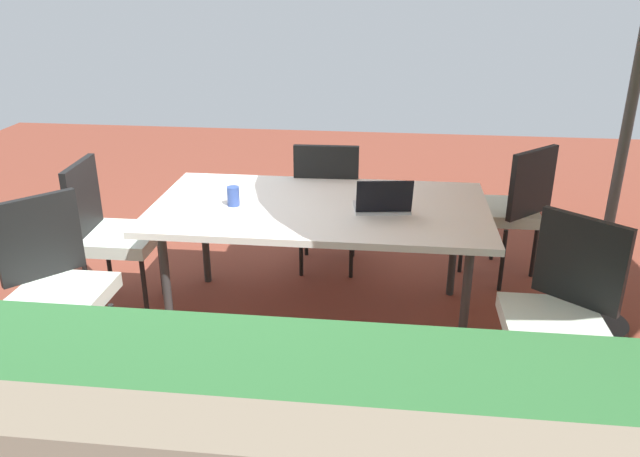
{
  "coord_description": "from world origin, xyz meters",
  "views": [
    {
      "loc": [
        -0.4,
        3.5,
        2.05
      ],
      "look_at": [
        0.0,
        0.0,
        0.6
      ],
      "focal_mm": 35.25,
      "sensor_mm": 36.0,
      "label": 1
    }
  ],
  "objects_px": {
    "chair_northwest": "(560,308)",
    "cup": "(233,196)",
    "chair_south": "(328,199)",
    "chair_northeast": "(55,281)",
    "dining_table": "(320,213)",
    "laptop": "(383,204)",
    "chair_east": "(110,229)",
    "chair_southwest": "(510,205)"
  },
  "relations": [
    {
      "from": "chair_southwest",
      "to": "chair_northwest",
      "type": "height_order",
      "value": "same"
    },
    {
      "from": "chair_northeast",
      "to": "chair_south",
      "type": "bearing_deg",
      "value": 0.26
    },
    {
      "from": "chair_south",
      "to": "chair_northwest",
      "type": "bearing_deg",
      "value": 130.03
    },
    {
      "from": "dining_table",
      "to": "chair_northwest",
      "type": "distance_m",
      "value": 1.46
    },
    {
      "from": "chair_southwest",
      "to": "dining_table",
      "type": "bearing_deg",
      "value": -14.3
    },
    {
      "from": "chair_south",
      "to": "laptop",
      "type": "bearing_deg",
      "value": 116.36
    },
    {
      "from": "chair_south",
      "to": "cup",
      "type": "bearing_deg",
      "value": 55.03
    },
    {
      "from": "chair_south",
      "to": "chair_northeast",
      "type": "xyz_separation_m",
      "value": [
        1.28,
        1.44,
        0.0
      ]
    },
    {
      "from": "chair_east",
      "to": "chair_south",
      "type": "bearing_deg",
      "value": -64.65
    },
    {
      "from": "dining_table",
      "to": "chair_northeast",
      "type": "distance_m",
      "value": 1.52
    },
    {
      "from": "chair_southwest",
      "to": "cup",
      "type": "xyz_separation_m",
      "value": [
        1.76,
        0.76,
        0.26
      ]
    },
    {
      "from": "chair_northwest",
      "to": "laptop",
      "type": "bearing_deg",
      "value": -178.63
    },
    {
      "from": "chair_northwest",
      "to": "laptop",
      "type": "distance_m",
      "value": 1.14
    },
    {
      "from": "chair_northeast",
      "to": "cup",
      "type": "relative_size",
      "value": 8.36
    },
    {
      "from": "chair_northwest",
      "to": "chair_northeast",
      "type": "height_order",
      "value": "same"
    },
    {
      "from": "dining_table",
      "to": "laptop",
      "type": "relative_size",
      "value": 5.68
    },
    {
      "from": "dining_table",
      "to": "cup",
      "type": "bearing_deg",
      "value": 7.18
    },
    {
      "from": "chair_east",
      "to": "laptop",
      "type": "height_order",
      "value": "chair_east"
    },
    {
      "from": "chair_southwest",
      "to": "chair_northwest",
      "type": "distance_m",
      "value": 1.44
    },
    {
      "from": "chair_northwest",
      "to": "chair_northeast",
      "type": "xyz_separation_m",
      "value": [
        2.55,
        0.01,
        0.0
      ]
    },
    {
      "from": "chair_northwest",
      "to": "laptop",
      "type": "relative_size",
      "value": 2.78
    },
    {
      "from": "chair_northeast",
      "to": "laptop",
      "type": "relative_size",
      "value": 2.78
    },
    {
      "from": "chair_southwest",
      "to": "chair_northwest",
      "type": "relative_size",
      "value": 1.0
    },
    {
      "from": "chair_southwest",
      "to": "chair_south",
      "type": "height_order",
      "value": "same"
    },
    {
      "from": "chair_south",
      "to": "dining_table",
      "type": "bearing_deg",
      "value": 90.28
    },
    {
      "from": "chair_northeast",
      "to": "laptop",
      "type": "distance_m",
      "value": 1.83
    },
    {
      "from": "chair_northwest",
      "to": "cup",
      "type": "height_order",
      "value": "chair_northwest"
    },
    {
      "from": "cup",
      "to": "laptop",
      "type": "bearing_deg",
      "value": -179.82
    },
    {
      "from": "chair_south",
      "to": "chair_southwest",
      "type": "bearing_deg",
      "value": 178.9
    },
    {
      "from": "chair_south",
      "to": "cup",
      "type": "relative_size",
      "value": 8.36
    },
    {
      "from": "chair_southwest",
      "to": "laptop",
      "type": "distance_m",
      "value": 1.18
    },
    {
      "from": "laptop",
      "to": "cup",
      "type": "xyz_separation_m",
      "value": [
        0.88,
        0.0,
        0.01
      ]
    },
    {
      "from": "chair_east",
      "to": "chair_northeast",
      "type": "height_order",
      "value": "same"
    },
    {
      "from": "dining_table",
      "to": "cup",
      "type": "relative_size",
      "value": 17.07
    },
    {
      "from": "chair_east",
      "to": "cup",
      "type": "height_order",
      "value": "chair_east"
    },
    {
      "from": "chair_southwest",
      "to": "laptop",
      "type": "bearing_deg",
      "value": -2.54
    },
    {
      "from": "chair_northwest",
      "to": "cup",
      "type": "distance_m",
      "value": 1.9
    },
    {
      "from": "chair_southwest",
      "to": "chair_east",
      "type": "xyz_separation_m",
      "value": [
        2.57,
        0.73,
        0.0
      ]
    },
    {
      "from": "chair_northwest",
      "to": "dining_table",
      "type": "bearing_deg",
      "value": -171.52
    },
    {
      "from": "chair_south",
      "to": "laptop",
      "type": "relative_size",
      "value": 2.78
    },
    {
      "from": "chair_northwest",
      "to": "chair_northeast",
      "type": "relative_size",
      "value": 1.0
    },
    {
      "from": "chair_south",
      "to": "chair_northeast",
      "type": "relative_size",
      "value": 1.0
    }
  ]
}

